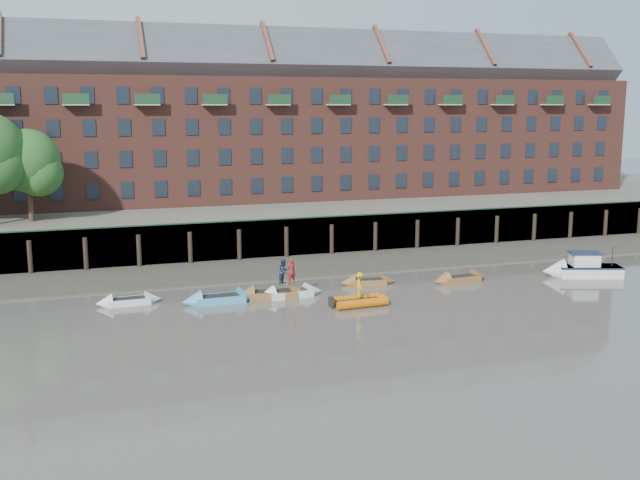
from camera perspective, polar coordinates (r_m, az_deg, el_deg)
name	(u,v)px	position (r m, az deg, el deg)	size (l,w,h in m)	color
ground	(423,328)	(43.50, 7.88, -6.68)	(220.00, 220.00, 0.00)	#5A544F
foreshore	(323,265)	(59.64, 0.27, -1.92)	(110.00, 8.00, 0.50)	#3D382F
mud_band	(338,274)	(56.51, 1.36, -2.62)	(110.00, 1.60, 0.10)	#4C4336
river_wall	(307,236)	(63.43, -0.99, 0.28)	(110.00, 1.23, 3.30)	#2D2A26
bank_terrace	(267,214)	(76.37, -4.03, 1.97)	(110.00, 28.00, 3.20)	#5E594D
apartment_terrace	(263,102)	(76.54, -4.33, 10.42)	(80.60, 15.56, 20.98)	brown
rowboat_0	(129,301)	(49.56, -14.36, -4.54)	(4.17, 1.37, 1.20)	silver
rowboat_1	(220,299)	(48.82, -7.64, -4.48)	(4.95, 1.58, 1.42)	#4495BE
rowboat_2	(272,294)	(49.64, -3.68, -4.16)	(5.01, 1.94, 1.42)	brown
rowboat_3	(290,293)	(49.89, -2.30, -4.09)	(4.66, 1.73, 1.32)	silver
rowboat_4	(368,282)	(53.32, 3.66, -3.20)	(4.09, 1.69, 1.15)	brown
rowboat_6	(460,279)	(54.97, 10.63, -2.92)	(4.51, 1.69, 1.28)	brown
rib_tender	(361,301)	(47.89, 3.13, -4.66)	(3.78, 1.96, 0.65)	#C95F07
motor_launch	(576,269)	(58.73, 18.95, -2.08)	(6.02, 3.59, 2.36)	silver
person_rower_a	(291,271)	(49.63, -2.21, -2.38)	(0.62, 0.41, 1.71)	maroon
person_rower_b	(284,272)	(49.59, -2.78, -2.42)	(0.80, 0.63, 1.66)	#19233F
person_rib_crew	(360,284)	(47.57, 3.04, -3.39)	(1.01, 0.58, 1.56)	orange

